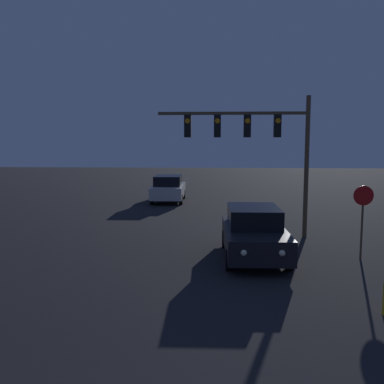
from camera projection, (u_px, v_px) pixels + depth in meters
name	position (u px, v px, depth m)	size (l,w,h in m)	color
car_near	(254.00, 232.00, 14.36)	(2.10, 4.63, 1.70)	black
car_far	(168.00, 188.00, 27.80)	(2.08, 4.62, 1.70)	beige
traffic_signal_mast	(257.00, 138.00, 17.16)	(6.08, 0.30, 5.70)	brown
stop_sign	(363.00, 209.00, 14.03)	(0.65, 0.07, 2.46)	brown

